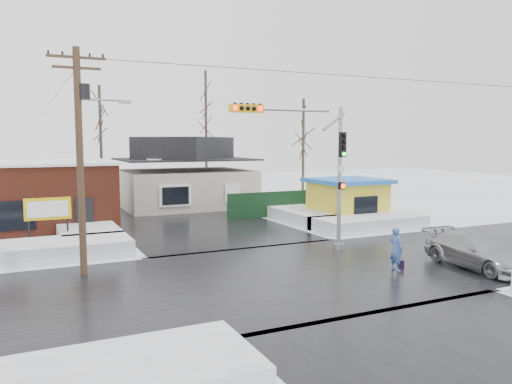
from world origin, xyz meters
name	(u,v)px	position (x,y,z in m)	size (l,w,h in m)	color
ground	(299,273)	(0.00, 0.00, 0.00)	(120.00, 120.00, 0.00)	white
road_ns	(299,273)	(0.00, 0.00, 0.01)	(10.00, 120.00, 0.02)	black
road_ew	(299,273)	(0.00, 0.00, 0.01)	(120.00, 10.00, 0.02)	black
snowbank_nw	(52,250)	(-9.00, 7.00, 0.40)	(7.00, 3.00, 0.80)	white
snowbank_ne	(369,223)	(9.00, 7.00, 0.40)	(7.00, 3.00, 0.80)	white
snowbank_nside_w	(85,229)	(-7.00, 12.00, 0.40)	(3.00, 8.00, 0.80)	white
snowbank_nside_e	(299,214)	(7.00, 12.00, 0.40)	(3.00, 8.00, 0.80)	white
traffic_signal	(313,159)	(2.43, 2.97, 4.54)	(6.05, 0.68, 7.00)	gray
utility_pole	(81,148)	(-7.93, 3.50, 5.11)	(3.15, 0.44, 9.00)	#382619
brick_building	(6,196)	(-11.00, 15.99, 2.08)	(12.20, 8.20, 4.12)	maroon
marquee_sign	(48,210)	(-9.00, 9.49, 1.92)	(2.20, 0.21, 2.55)	black
house	(185,175)	(2.00, 22.00, 2.62)	(10.40, 8.40, 5.76)	beige
kiosk	(347,200)	(9.50, 9.99, 1.46)	(4.60, 4.60, 2.88)	gold
fence	(279,204)	(6.50, 14.00, 0.90)	(8.00, 0.12, 1.80)	black
tree_far_left	(100,110)	(-4.00, 26.00, 7.95)	(3.00, 3.00, 10.00)	#332821
tree_far_mid	(206,97)	(6.00, 28.00, 9.54)	(3.00, 3.00, 12.00)	#332821
tree_far_right	(303,120)	(12.00, 20.00, 7.16)	(3.00, 3.00, 9.00)	#332821
pedestrian	(396,249)	(3.76, -1.46, 0.91)	(0.66, 0.44, 1.82)	#3E61AD
car	(477,252)	(7.18, -2.56, 0.72)	(2.01, 4.95, 1.44)	#A0A4A7
shopping_bag	(401,265)	(4.17, -1.30, 0.17)	(0.28, 0.12, 0.35)	black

